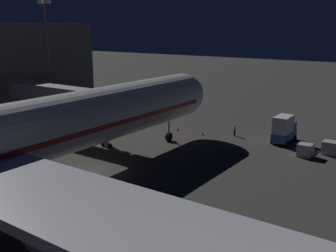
{
  "coord_description": "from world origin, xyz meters",
  "views": [
    {
      "loc": [
        -30.44,
        28.41,
        15.5
      ],
      "look_at": [
        -3.0,
        -10.8,
        3.5
      ],
      "focal_mm": 42.53,
      "sensor_mm": 36.0,
      "label": 1
    }
  ],
  "objects_px": {
    "apron_floodlight_mast": "(48,52)",
    "traffic_cone_nose_port": "(202,133)",
    "catering_truck": "(284,129)",
    "ground_crew_by_belt_loader": "(235,130)",
    "baggage_container_near_belt": "(330,148)",
    "jet_bridge": "(70,97)",
    "baggage_container_mid_row": "(305,150)",
    "traffic_cone_nose_starboard": "(178,129)"
  },
  "relations": [
    {
      "from": "catering_truck",
      "to": "traffic_cone_nose_port",
      "type": "distance_m",
      "value": 11.61
    },
    {
      "from": "jet_bridge",
      "to": "ground_crew_by_belt_loader",
      "type": "xyz_separation_m",
      "value": [
        -17.95,
        -14.74,
        -5.12
      ]
    },
    {
      "from": "catering_truck",
      "to": "baggage_container_mid_row",
      "type": "relative_size",
      "value": 2.9
    },
    {
      "from": "catering_truck",
      "to": "jet_bridge",
      "type": "bearing_deg",
      "value": 32.21
    },
    {
      "from": "apron_floodlight_mast",
      "to": "baggage_container_near_belt",
      "type": "xyz_separation_m",
      "value": [
        -45.4,
        -6.02,
        -10.51
      ]
    },
    {
      "from": "catering_truck",
      "to": "ground_crew_by_belt_loader",
      "type": "xyz_separation_m",
      "value": [
        6.93,
        0.93,
        -0.94
      ]
    },
    {
      "from": "baggage_container_near_belt",
      "to": "traffic_cone_nose_starboard",
      "type": "relative_size",
      "value": 3.34
    },
    {
      "from": "catering_truck",
      "to": "ground_crew_by_belt_loader",
      "type": "height_order",
      "value": "catering_truck"
    },
    {
      "from": "baggage_container_near_belt",
      "to": "traffic_cone_nose_port",
      "type": "bearing_deg",
      "value": 3.55
    },
    {
      "from": "apron_floodlight_mast",
      "to": "traffic_cone_nose_port",
      "type": "height_order",
      "value": "apron_floodlight_mast"
    },
    {
      "from": "jet_bridge",
      "to": "catering_truck",
      "type": "height_order",
      "value": "jet_bridge"
    },
    {
      "from": "traffic_cone_nose_starboard",
      "to": "baggage_container_near_belt",
      "type": "bearing_deg",
      "value": -177.15
    },
    {
      "from": "baggage_container_near_belt",
      "to": "traffic_cone_nose_port",
      "type": "relative_size",
      "value": 3.34
    },
    {
      "from": "catering_truck",
      "to": "baggage_container_near_belt",
      "type": "relative_size",
      "value": 2.67
    },
    {
      "from": "jet_bridge",
      "to": "baggage_container_mid_row",
      "type": "height_order",
      "value": "jet_bridge"
    },
    {
      "from": "baggage_container_mid_row",
      "to": "traffic_cone_nose_port",
      "type": "bearing_deg",
      "value": -5.71
    },
    {
      "from": "catering_truck",
      "to": "baggage_container_near_belt",
      "type": "height_order",
      "value": "catering_truck"
    },
    {
      "from": "jet_bridge",
      "to": "catering_truck",
      "type": "xyz_separation_m",
      "value": [
        -24.88,
        -15.68,
        -4.17
      ]
    },
    {
      "from": "apron_floodlight_mast",
      "to": "baggage_container_mid_row",
      "type": "bearing_deg",
      "value": -175.51
    },
    {
      "from": "catering_truck",
      "to": "traffic_cone_nose_port",
      "type": "xyz_separation_m",
      "value": [
        11.08,
        3.07,
        -1.61
      ]
    },
    {
      "from": "baggage_container_mid_row",
      "to": "baggage_container_near_belt",
      "type": "bearing_deg",
      "value": -131.37
    },
    {
      "from": "traffic_cone_nose_starboard",
      "to": "traffic_cone_nose_port",
      "type": "bearing_deg",
      "value": 180.0
    },
    {
      "from": "catering_truck",
      "to": "baggage_container_near_belt",
      "type": "distance_m",
      "value": 6.99
    },
    {
      "from": "ground_crew_by_belt_loader",
      "to": "traffic_cone_nose_port",
      "type": "height_order",
      "value": "ground_crew_by_belt_loader"
    },
    {
      "from": "baggage_container_mid_row",
      "to": "apron_floodlight_mast",
      "type": "bearing_deg",
      "value": 4.49
    },
    {
      "from": "baggage_container_mid_row",
      "to": "ground_crew_by_belt_loader",
      "type": "distance_m",
      "value": 11.82
    },
    {
      "from": "baggage_container_near_belt",
      "to": "catering_truck",
      "type": "bearing_deg",
      "value": -16.55
    },
    {
      "from": "jet_bridge",
      "to": "traffic_cone_nose_port",
      "type": "height_order",
      "value": "jet_bridge"
    },
    {
      "from": "baggage_container_near_belt",
      "to": "ground_crew_by_belt_loader",
      "type": "height_order",
      "value": "ground_crew_by_belt_loader"
    },
    {
      "from": "baggage_container_mid_row",
      "to": "catering_truck",
      "type": "bearing_deg",
      "value": -46.95
    },
    {
      "from": "baggage_container_near_belt",
      "to": "baggage_container_mid_row",
      "type": "bearing_deg",
      "value": 48.63
    },
    {
      "from": "apron_floodlight_mast",
      "to": "traffic_cone_nose_port",
      "type": "bearing_deg",
      "value": -169.93
    },
    {
      "from": "baggage_container_near_belt",
      "to": "jet_bridge",
      "type": "bearing_deg",
      "value": 23.51
    },
    {
      "from": "traffic_cone_nose_port",
      "to": "baggage_container_mid_row",
      "type": "bearing_deg",
      "value": 174.29
    },
    {
      "from": "apron_floodlight_mast",
      "to": "catering_truck",
      "type": "bearing_deg",
      "value": -168.37
    },
    {
      "from": "apron_floodlight_mast",
      "to": "ground_crew_by_belt_loader",
      "type": "distance_m",
      "value": 34.24
    },
    {
      "from": "baggage_container_mid_row",
      "to": "traffic_cone_nose_starboard",
      "type": "height_order",
      "value": "baggage_container_mid_row"
    },
    {
      "from": "jet_bridge",
      "to": "traffic_cone_nose_port",
      "type": "relative_size",
      "value": 39.23
    },
    {
      "from": "apron_floodlight_mast",
      "to": "jet_bridge",
      "type": "bearing_deg",
      "value": 151.03
    },
    {
      "from": "baggage_container_mid_row",
      "to": "traffic_cone_nose_starboard",
      "type": "distance_m",
      "value": 19.85
    },
    {
      "from": "apron_floodlight_mast",
      "to": "traffic_cone_nose_port",
      "type": "distance_m",
      "value": 30.23
    },
    {
      "from": "baggage_container_mid_row",
      "to": "ground_crew_by_belt_loader",
      "type": "xyz_separation_m",
      "value": [
        11.23,
        -3.67,
        0.14
      ]
    }
  ]
}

